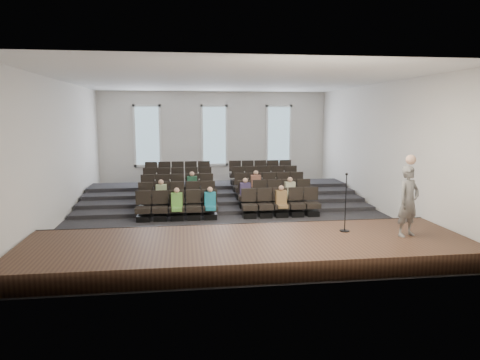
% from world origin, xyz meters
% --- Properties ---
extents(ground, '(14.00, 14.00, 0.00)m').
position_xyz_m(ground, '(0.00, 0.00, 0.00)').
color(ground, black).
rests_on(ground, ground).
extents(ceiling, '(12.00, 14.00, 0.02)m').
position_xyz_m(ceiling, '(0.00, 0.00, 5.01)').
color(ceiling, white).
rests_on(ceiling, ground).
extents(wall_back, '(12.00, 0.04, 5.00)m').
position_xyz_m(wall_back, '(0.00, 7.02, 2.50)').
color(wall_back, silver).
rests_on(wall_back, ground).
extents(wall_front, '(12.00, 0.04, 5.00)m').
position_xyz_m(wall_front, '(0.00, -7.02, 2.50)').
color(wall_front, silver).
rests_on(wall_front, ground).
extents(wall_left, '(0.04, 14.00, 5.00)m').
position_xyz_m(wall_left, '(-6.02, 0.00, 2.50)').
color(wall_left, silver).
rests_on(wall_left, ground).
extents(wall_right, '(0.04, 14.00, 5.00)m').
position_xyz_m(wall_right, '(6.02, 0.00, 2.50)').
color(wall_right, silver).
rests_on(wall_right, ground).
extents(stage, '(11.80, 3.60, 0.50)m').
position_xyz_m(stage, '(0.00, -5.10, 0.25)').
color(stage, '#432B1D').
rests_on(stage, ground).
extents(stage_lip, '(11.80, 0.06, 0.52)m').
position_xyz_m(stage_lip, '(0.00, -3.33, 0.25)').
color(stage_lip, black).
rests_on(stage_lip, ground).
extents(risers, '(11.80, 4.80, 0.60)m').
position_xyz_m(risers, '(0.00, 3.17, 0.20)').
color(risers, black).
rests_on(risers, ground).
extents(seating_rows, '(6.80, 4.70, 1.67)m').
position_xyz_m(seating_rows, '(-0.00, 1.54, 0.68)').
color(seating_rows, black).
rests_on(seating_rows, ground).
extents(windows, '(8.44, 0.10, 3.24)m').
position_xyz_m(windows, '(0.00, 6.95, 2.70)').
color(windows, white).
rests_on(windows, wall_back).
extents(audience, '(5.45, 2.64, 1.10)m').
position_xyz_m(audience, '(0.00, 0.32, 0.81)').
color(audience, '#62A742').
rests_on(audience, seating_rows).
extents(speaker, '(0.82, 0.69, 1.92)m').
position_xyz_m(speaker, '(4.35, -5.24, 1.46)').
color(speaker, '#63615E').
rests_on(speaker, stage).
extents(mic_stand, '(0.28, 0.28, 1.68)m').
position_xyz_m(mic_stand, '(2.85, -4.57, 1.00)').
color(mic_stand, black).
rests_on(mic_stand, stage).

